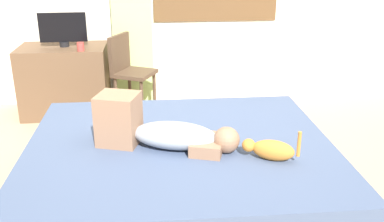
# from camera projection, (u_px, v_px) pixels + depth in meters

# --- Properties ---
(ground_plane) EXTENTS (16.00, 16.00, 0.00)m
(ground_plane) POSITION_uv_depth(u_px,v_px,m) (196.00, 200.00, 3.21)
(ground_plane) COLOR tan
(bed) EXTENTS (2.10, 1.81, 0.50)m
(bed) POSITION_uv_depth(u_px,v_px,m) (180.00, 176.00, 3.05)
(bed) COLOR #38383D
(bed) RESTS_ON ground
(person_lying) EXTENTS (0.93, 0.49, 0.34)m
(person_lying) POSITION_uv_depth(u_px,v_px,m) (160.00, 130.00, 2.87)
(person_lying) COLOR #8C939E
(person_lying) RESTS_ON bed
(cat) EXTENTS (0.33, 0.21, 0.21)m
(cat) POSITION_uv_depth(u_px,v_px,m) (270.00, 149.00, 2.71)
(cat) COLOR #C67A2D
(cat) RESTS_ON bed
(desk) EXTENTS (0.90, 0.56, 0.74)m
(desk) POSITION_uv_depth(u_px,v_px,m) (65.00, 81.00, 4.72)
(desk) COLOR brown
(desk) RESTS_ON ground
(tv_monitor) EXTENTS (0.48, 0.10, 0.35)m
(tv_monitor) POSITION_uv_depth(u_px,v_px,m) (63.00, 29.00, 4.52)
(tv_monitor) COLOR black
(tv_monitor) RESTS_ON desk
(cup) EXTENTS (0.07, 0.07, 0.09)m
(cup) POSITION_uv_depth(u_px,v_px,m) (81.00, 47.00, 4.39)
(cup) COLOR #B23D38
(cup) RESTS_ON desk
(chair_by_desk) EXTENTS (0.51, 0.51, 0.86)m
(chair_by_desk) POSITION_uv_depth(u_px,v_px,m) (128.00, 68.00, 4.66)
(chair_by_desk) COLOR #4C3828
(chair_by_desk) RESTS_ON ground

